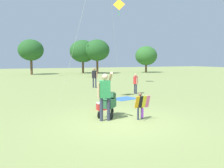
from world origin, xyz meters
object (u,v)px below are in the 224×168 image
at_px(stroller, 109,102).
at_px(person_red_shirt, 136,82).
at_px(child_with_butterfly_kite, 140,104).
at_px(kite_orange_delta, 119,7).
at_px(picnic_blanket, 124,99).
at_px(person_adult_flyer, 105,93).
at_px(person_sitting_far, 94,76).
at_px(cooler_box, 102,106).

height_order(stroller, person_red_shirt, person_red_shirt).
height_order(child_with_butterfly_kite, person_red_shirt, person_red_shirt).
relative_size(kite_orange_delta, picnic_blanket, 5.45).
bearing_deg(person_adult_flyer, person_sitting_far, 72.35).
height_order(kite_orange_delta, picnic_blanket, kite_orange_delta).
bearing_deg(person_sitting_far, person_red_shirt, -73.33).
xyz_separation_m(person_sitting_far, picnic_blanket, (-0.29, -6.02, -0.97)).
xyz_separation_m(stroller, cooler_box, (0.21, 1.31, -0.43)).
height_order(person_red_shirt, picnic_blanket, person_red_shirt).
bearing_deg(kite_orange_delta, person_red_shirt, -104.80).
bearing_deg(picnic_blanket, person_adult_flyer, -125.12).
relative_size(child_with_butterfly_kite, person_adult_flyer, 0.56).
xyz_separation_m(stroller, person_red_shirt, (4.21, 5.21, 0.21)).
bearing_deg(person_sitting_far, kite_orange_delta, 26.27).
bearing_deg(kite_orange_delta, stroller, -117.42).
relative_size(stroller, kite_orange_delta, 0.13).
bearing_deg(person_red_shirt, kite_orange_delta, 75.20).
height_order(child_with_butterfly_kite, stroller, child_with_butterfly_kite).
bearing_deg(cooler_box, person_sitting_far, 72.41).
relative_size(child_with_butterfly_kite, kite_orange_delta, 0.13).
bearing_deg(cooler_box, person_adult_flyer, -107.89).
bearing_deg(picnic_blanket, cooler_box, -135.03).
bearing_deg(person_adult_flyer, picnic_blanket, 54.88).
relative_size(person_adult_flyer, person_sitting_far, 1.12).
xyz_separation_m(child_with_butterfly_kite, person_red_shirt, (3.31, 6.18, 0.18)).
bearing_deg(person_adult_flyer, cooler_box, 72.11).
distance_m(child_with_butterfly_kite, person_red_shirt, 7.01).
distance_m(stroller, kite_orange_delta, 14.13).
relative_size(kite_orange_delta, cooler_box, 17.61).
relative_size(person_adult_flyer, kite_orange_delta, 0.24).
bearing_deg(kite_orange_delta, child_with_butterfly_kite, -111.93).
height_order(kite_orange_delta, cooler_box, kite_orange_delta).
bearing_deg(kite_orange_delta, person_sitting_far, -153.73).
height_order(person_adult_flyer, picnic_blanket, person_adult_flyer).
bearing_deg(person_sitting_far, person_adult_flyer, -107.65).
bearing_deg(cooler_box, kite_orange_delta, 60.44).
relative_size(kite_orange_delta, person_sitting_far, 4.76).
relative_size(person_red_shirt, person_sitting_far, 0.83).
bearing_deg(child_with_butterfly_kite, kite_orange_delta, 68.07).
distance_m(stroller, person_sitting_far, 10.12).
height_order(person_sitting_far, picnic_blanket, person_sitting_far).
xyz_separation_m(person_adult_flyer, stroller, (0.39, 0.54, -0.47)).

